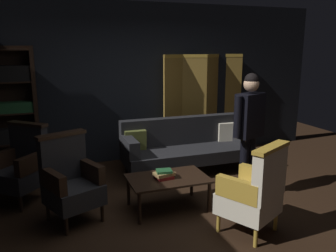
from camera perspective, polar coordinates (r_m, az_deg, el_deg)
The scene contains 13 objects.
ground_plane at distance 4.48m, azimuth 3.60°, elevation -14.10°, with size 10.00×10.00×0.00m, color black.
back_wall at distance 6.35m, azimuth -5.13°, elevation 7.07°, with size 7.20×0.10×2.80m, color black.
folding_screen at distance 6.70m, azimuth 5.72°, elevation 3.78°, with size 1.70×0.33×1.90m.
bookshelf at distance 5.95m, azimuth -24.82°, elevation 2.43°, with size 0.90×0.32×2.05m.
velvet_couch at distance 5.77m, azimuth 2.93°, elevation -3.08°, with size 2.12×0.78×0.88m.
coffee_table at distance 4.46m, azimuth -0.01°, elevation -8.98°, with size 1.00×0.64×0.42m.
armchair_gilt_accent at distance 3.96m, azimuth 13.94°, elevation -10.41°, with size 0.78×0.78×1.04m.
armchair_wing_left at distance 4.31m, azimuth -15.67°, elevation -8.61°, with size 0.76×0.76×1.04m.
armchair_wing_right at distance 5.05m, azimuth -22.84°, elevation -5.96°, with size 0.82×0.82×1.04m.
standing_figure at distance 4.73m, azimuth 13.14°, elevation 0.22°, with size 0.56×0.34×1.70m.
book_red_leather at distance 4.41m, azimuth -0.64°, elevation -8.32°, with size 0.20×0.17×0.04m, color maroon.
book_tan_leather at distance 4.39m, azimuth -0.64°, elevation -7.83°, with size 0.25×0.16×0.04m, color #9E7A47.
book_green_cloth at distance 4.38m, azimuth -0.64°, elevation -7.38°, with size 0.19×0.15×0.03m, color #1E4C28.
Camera 1 is at (-1.62, -3.66, 2.02)m, focal length 37.25 mm.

